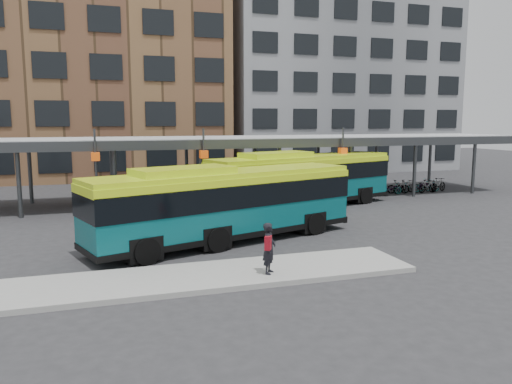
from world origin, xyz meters
name	(u,v)px	position (x,y,z in m)	size (l,w,h in m)	color
ground	(321,245)	(0.00, 0.00, 0.00)	(120.00, 120.00, 0.00)	#28282B
boarding_island	(211,276)	(-5.50, -3.00, 0.09)	(14.00, 3.00, 0.18)	gray
canopy	(238,141)	(-0.06, 12.87, 3.91)	(40.00, 6.53, 4.80)	#999B9E
building_brick	(80,58)	(-10.00, 32.00, 11.00)	(26.00, 14.00, 22.00)	brown
building_grey	(330,77)	(16.00, 32.00, 10.00)	(24.00, 14.00, 20.00)	slate
bus_front	(225,202)	(-3.75, 1.79, 1.76)	(12.46, 6.29, 3.38)	#074E53
bus_rear	(302,178)	(2.77, 8.64, 1.80)	(12.71, 6.57, 3.45)	#074E53
pedestrian	(269,248)	(-3.63, -3.59, 1.06)	(0.68, 0.75, 1.73)	black
bike_rack	(415,186)	(13.19, 12.03, 0.47)	(5.87, 1.42, 1.03)	slate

